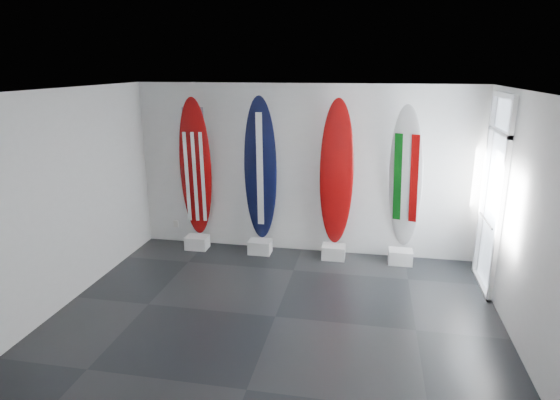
% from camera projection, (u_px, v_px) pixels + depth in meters
% --- Properties ---
extents(floor, '(6.00, 6.00, 0.00)m').
position_uv_depth(floor, '(275.00, 317.00, 6.48)').
color(floor, black).
rests_on(floor, ground).
extents(ceiling, '(6.00, 6.00, 0.00)m').
position_uv_depth(ceiling, '(275.00, 91.00, 5.66)').
color(ceiling, white).
rests_on(ceiling, wall_back).
extents(wall_back, '(6.00, 0.00, 6.00)m').
position_uv_depth(wall_back, '(303.00, 170.00, 8.43)').
color(wall_back, white).
rests_on(wall_back, ground).
extents(wall_front, '(6.00, 0.00, 6.00)m').
position_uv_depth(wall_front, '(212.00, 305.00, 3.71)').
color(wall_front, white).
rests_on(wall_front, ground).
extents(wall_left, '(0.00, 5.00, 5.00)m').
position_uv_depth(wall_left, '(63.00, 199.00, 6.61)').
color(wall_left, white).
rests_on(wall_left, ground).
extents(wall_right, '(0.00, 5.00, 5.00)m').
position_uv_depth(wall_right, '(528.00, 226.00, 5.53)').
color(wall_right, white).
rests_on(wall_right, ground).
extents(display_block_usa, '(0.40, 0.30, 0.24)m').
position_uv_depth(display_block_usa, '(197.00, 242.00, 8.85)').
color(display_block_usa, silver).
rests_on(display_block_usa, floor).
extents(surfboard_usa, '(0.60, 0.29, 2.54)m').
position_uv_depth(surfboard_usa, '(196.00, 168.00, 8.57)').
color(surfboard_usa, '#7F0707').
rests_on(surfboard_usa, display_block_usa).
extents(display_block_navy, '(0.40, 0.30, 0.24)m').
position_uv_depth(display_block_navy, '(260.00, 247.00, 8.64)').
color(display_block_navy, silver).
rests_on(display_block_navy, floor).
extents(surfboard_navy, '(0.58, 0.21, 2.57)m').
position_uv_depth(surfboard_navy, '(260.00, 170.00, 8.35)').
color(surfboard_navy, black).
rests_on(surfboard_navy, display_block_navy).
extents(display_block_swiss, '(0.40, 0.30, 0.24)m').
position_uv_depth(display_block_swiss, '(334.00, 252.00, 8.40)').
color(display_block_swiss, silver).
rests_on(display_block_swiss, floor).
extents(surfboard_swiss, '(0.58, 0.18, 2.55)m').
position_uv_depth(surfboard_swiss, '(337.00, 174.00, 8.11)').
color(surfboard_swiss, '#7F0707').
rests_on(surfboard_swiss, display_block_swiss).
extents(display_block_italy, '(0.40, 0.30, 0.24)m').
position_uv_depth(display_block_italy, '(400.00, 257.00, 8.19)').
color(display_block_italy, silver).
rests_on(display_block_italy, floor).
extents(surfboard_italy, '(0.67, 0.57, 2.49)m').
position_uv_depth(surfboard_italy, '(406.00, 179.00, 7.91)').
color(surfboard_italy, silver).
rests_on(surfboard_italy, display_block_italy).
extents(wall_outlet, '(0.09, 0.02, 0.13)m').
position_uv_depth(wall_outlet, '(176.00, 224.00, 9.17)').
color(wall_outlet, silver).
rests_on(wall_outlet, wall_back).
extents(glass_door, '(0.12, 1.16, 2.85)m').
position_uv_depth(glass_door, '(493.00, 197.00, 7.02)').
color(glass_door, white).
rests_on(glass_door, floor).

